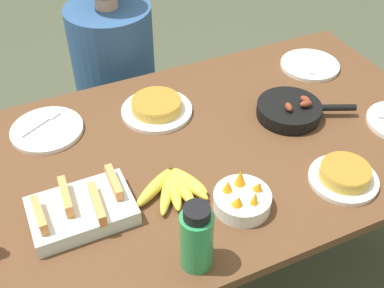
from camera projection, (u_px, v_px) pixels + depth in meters
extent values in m
plane|color=#474C38|center=(192.00, 277.00, 2.09)|extent=(14.00, 14.00, 0.00)
cube|color=brown|center=(192.00, 155.00, 1.61)|extent=(1.83, 0.99, 0.03)
cylinder|color=brown|center=(310.00, 108.00, 2.42)|extent=(0.07, 0.07, 0.71)
ellipsoid|color=gold|center=(155.00, 187.00, 1.45)|extent=(0.18, 0.14, 0.04)
ellipsoid|color=gold|center=(167.00, 191.00, 1.44)|extent=(0.13, 0.18, 0.03)
ellipsoid|color=gold|center=(174.00, 189.00, 1.45)|extent=(0.08, 0.18, 0.04)
ellipsoid|color=gold|center=(182.00, 187.00, 1.45)|extent=(0.04, 0.18, 0.04)
ellipsoid|color=gold|center=(188.00, 184.00, 1.46)|extent=(0.09, 0.17, 0.03)
ellipsoid|color=gold|center=(188.00, 181.00, 1.47)|extent=(0.10, 0.16, 0.04)
cylinder|color=#4C3819|center=(171.00, 171.00, 1.51)|extent=(0.02, 0.02, 0.04)
cube|color=silver|center=(82.00, 211.00, 1.37)|extent=(0.29, 0.19, 0.05)
cube|color=#ED8E4C|center=(40.00, 216.00, 1.30)|extent=(0.03, 0.12, 0.04)
cube|color=#ED8E4C|center=(66.00, 197.00, 1.35)|extent=(0.03, 0.13, 0.05)
cube|color=#ED8E4C|center=(97.00, 203.00, 1.34)|extent=(0.03, 0.14, 0.04)
cube|color=#ED8E4C|center=(114.00, 183.00, 1.40)|extent=(0.03, 0.12, 0.04)
cylinder|color=black|center=(288.00, 115.00, 1.74)|extent=(0.23, 0.23, 0.01)
cylinder|color=black|center=(289.00, 109.00, 1.72)|extent=(0.23, 0.23, 0.04)
cylinder|color=black|center=(338.00, 108.00, 1.72)|extent=(0.13, 0.07, 0.02)
ellipsoid|color=brown|center=(289.00, 107.00, 1.67)|extent=(0.04, 0.05, 0.03)
ellipsoid|color=brown|center=(305.00, 100.00, 1.71)|extent=(0.04, 0.05, 0.03)
ellipsoid|color=brown|center=(306.00, 104.00, 1.68)|extent=(0.05, 0.04, 0.03)
cylinder|color=white|center=(157.00, 111.00, 1.75)|extent=(0.26, 0.26, 0.02)
cylinder|color=gold|center=(157.00, 105.00, 1.74)|extent=(0.18, 0.18, 0.04)
cylinder|color=#AB7427|center=(156.00, 101.00, 1.72)|extent=(0.18, 0.18, 0.00)
cylinder|color=white|center=(343.00, 179.00, 1.49)|extent=(0.21, 0.21, 0.02)
cylinder|color=gold|center=(345.00, 173.00, 1.47)|extent=(0.16, 0.16, 0.04)
cylinder|color=#AB7427|center=(346.00, 168.00, 1.46)|extent=(0.15, 0.15, 0.00)
cylinder|color=white|center=(310.00, 65.00, 1.98)|extent=(0.24, 0.24, 0.02)
cylinder|color=#B2B2B7|center=(310.00, 60.00, 1.99)|extent=(0.07, 0.11, 0.01)
cube|color=#B2B2B7|center=(312.00, 71.00, 1.93)|extent=(0.04, 0.05, 0.00)
cylinder|color=white|center=(47.00, 130.00, 1.67)|extent=(0.25, 0.25, 0.02)
cylinder|color=#B2B2B7|center=(36.00, 128.00, 1.66)|extent=(0.11, 0.07, 0.01)
cube|color=#B2B2B7|center=(54.00, 116.00, 1.71)|extent=(0.05, 0.04, 0.00)
cylinder|color=white|center=(242.00, 201.00, 1.40)|extent=(0.17, 0.17, 0.05)
cone|color=orange|center=(259.00, 187.00, 1.38)|extent=(0.04, 0.05, 0.05)
cone|color=orange|center=(240.00, 178.00, 1.40)|extent=(0.05, 0.05, 0.06)
cone|color=orange|center=(226.00, 187.00, 1.39)|extent=(0.05, 0.05, 0.04)
cone|color=orange|center=(239.00, 201.00, 1.35)|extent=(0.06, 0.06, 0.04)
cone|color=orange|center=(255.00, 199.00, 1.35)|extent=(0.04, 0.04, 0.05)
cylinder|color=#2D9351|center=(197.00, 240.00, 1.21)|extent=(0.09, 0.09, 0.18)
cylinder|color=black|center=(197.00, 213.00, 1.14)|extent=(0.07, 0.07, 0.03)
cube|color=black|center=(124.00, 142.00, 2.45)|extent=(0.40, 0.40, 0.40)
cylinder|color=#2D5184|center=(114.00, 63.00, 2.14)|extent=(0.36, 0.36, 0.53)
cylinder|color=tan|center=(106.00, 2.00, 1.95)|extent=(0.09, 0.09, 0.05)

